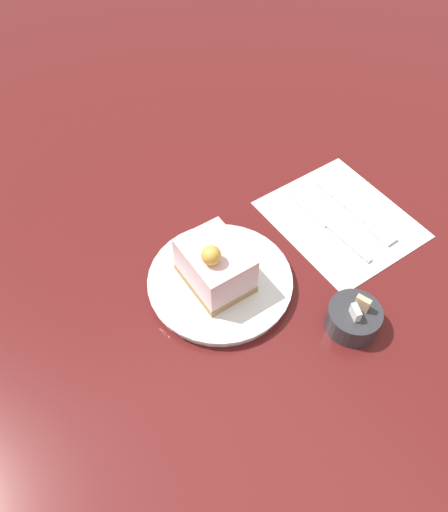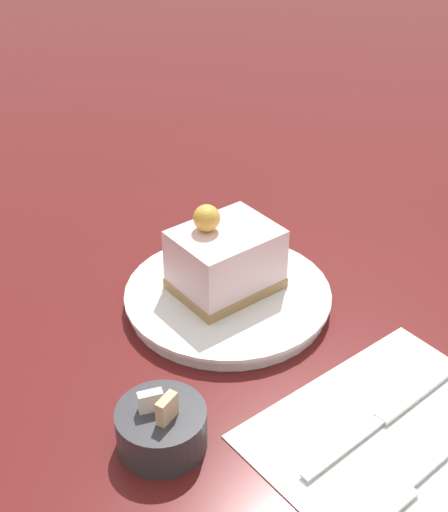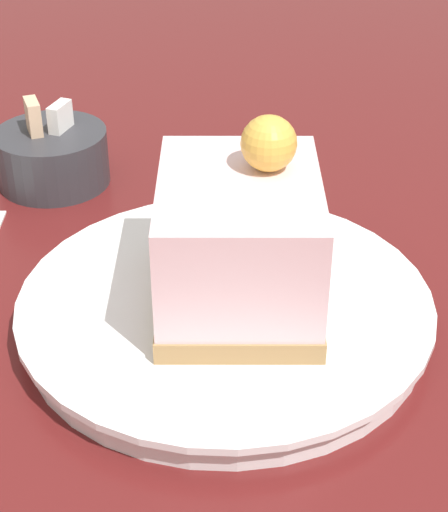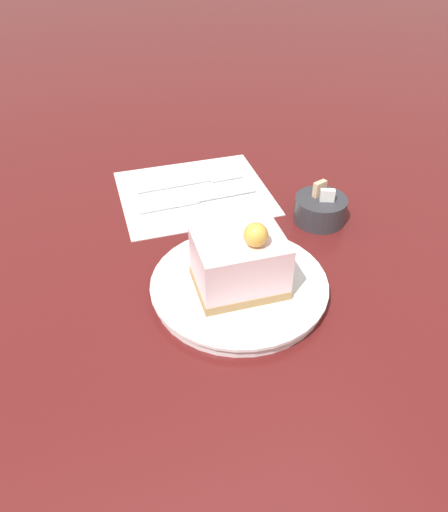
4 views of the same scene
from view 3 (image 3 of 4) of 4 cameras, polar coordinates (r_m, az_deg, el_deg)
ground_plane at (r=0.43m, az=0.18°, el=-5.96°), size 4.00×4.00×0.00m
plate at (r=0.44m, az=0.70°, el=-3.51°), size 0.21×0.21×0.02m
cake_slice at (r=0.41m, az=1.06°, el=1.07°), size 0.08×0.11×0.09m
sugar_bowl at (r=0.58m, az=-11.37°, el=6.56°), size 0.07×0.07×0.06m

